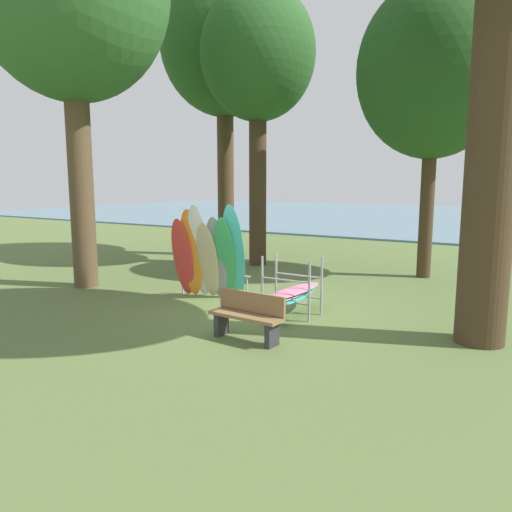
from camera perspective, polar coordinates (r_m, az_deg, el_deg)
ground_plane at (r=10.73m, az=0.42°, el=-6.37°), size 80.00×80.00×0.00m
lake_water at (r=41.15m, az=24.20°, el=4.13°), size 80.00×36.00×0.10m
tree_mid_behind at (r=19.11m, az=-3.74°, el=23.76°), size 4.67×4.67×10.54m
tree_far_left_back at (r=15.28m, az=20.24°, el=19.82°), size 4.28×4.28×8.36m
tree_far_right_back at (r=16.76m, az=0.21°, el=22.38°), size 3.72×3.72×9.01m
leaning_board_pile at (r=11.65m, az=-5.64°, el=0.01°), size 1.90×1.13×2.30m
board_storage_rack at (r=10.28m, az=4.34°, el=-4.36°), size 1.15×2.13×1.25m
park_bench at (r=8.66m, az=-0.99°, el=-6.98°), size 1.42×0.50×0.85m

